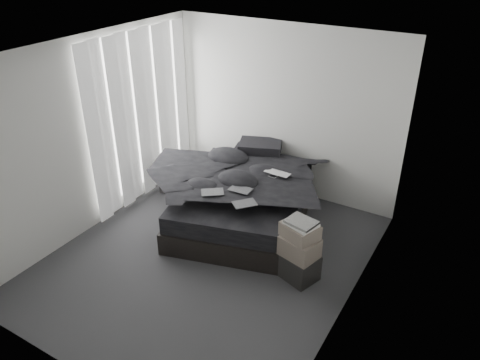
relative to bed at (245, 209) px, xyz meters
The scene contains 25 objects.
floor 1.03m from the bed, 87.09° to the right, with size 3.60×4.20×0.01m, color #333235.
ceiling 2.65m from the bed, 87.09° to the right, with size 3.60×4.20×0.01m, color white.
wall_back 1.58m from the bed, 87.25° to the left, with size 3.60×0.01×2.60m, color silver.
wall_front 3.32m from the bed, 89.05° to the right, with size 3.60×0.01×2.60m, color silver.
wall_left 2.33m from the bed, 149.74° to the right, with size 0.01×4.20×2.60m, color silver.
wall_right 2.41m from the bed, 28.85° to the right, with size 0.01×4.20×2.60m, color silver.
window_left 2.11m from the bed, behind, with size 0.02×2.00×2.30m, color white.
curtain_left 2.02m from the bed, behind, with size 0.06×2.12×2.48m, color white.
bed is the anchor object (origin of this frame).
mattress 0.27m from the bed, ahead, with size 1.64×2.19×0.24m, color black.
duvet 0.53m from the bed, 74.51° to the right, with size 1.67×1.93×0.26m, color black.
pillow_lower 1.00m from the bed, 109.06° to the left, with size 0.68×0.46×0.15m, color black.
pillow_upper 1.06m from the bed, 104.02° to the left, with size 0.64×0.44×0.14m, color black.
laptop 0.79m from the bed, 22.98° to the left, with size 0.36×0.23×0.03m, color silver.
comic_a 0.94m from the bed, 98.96° to the right, with size 0.28×0.19×0.01m, color black.
comic_b 0.80m from the bed, 67.39° to the right, with size 0.28×0.19×0.01m, color black.
comic_c 1.04m from the bed, 60.09° to the right, with size 0.28×0.19×0.01m, color black.
side_stand 1.38m from the bed, behind, with size 0.35×0.35×0.64m, color black.
papers 1.45m from the bed, behind, with size 0.25×0.18×0.01m, color white.
floor_books 1.48m from the bed, behind, with size 0.13×0.19×0.13m, color black.
box_lower 1.43m from the bed, 33.32° to the right, with size 0.44×0.35×0.33m, color black.
box_mid 1.47m from the bed, 33.59° to the right, with size 0.41×0.33×0.25m, color #655A50.
box_upper 1.51m from the bed, 33.41° to the right, with size 0.39×0.32×0.17m, color #655A50.
art_book_white 1.56m from the bed, 33.32° to the right, with size 0.34×0.27×0.03m, color silver.
art_book_snake 1.58m from the bed, 33.59° to the right, with size 0.33×0.26×0.03m, color silver.
Camera 1 is at (2.80, -3.92, 3.73)m, focal length 35.00 mm.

